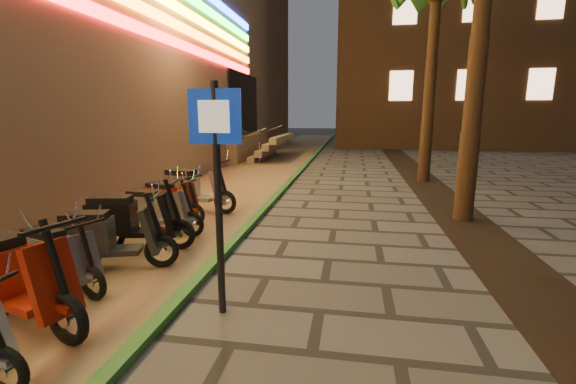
% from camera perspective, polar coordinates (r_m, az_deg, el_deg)
% --- Properties ---
extents(parking_strip, '(3.40, 60.00, 0.01)m').
position_cam_1_polar(parking_strip, '(12.51, -8.12, 0.84)').
color(parking_strip, '#8C7251').
rests_on(parking_strip, ground).
extents(green_curb, '(0.18, 60.00, 0.10)m').
position_cam_1_polar(green_curb, '(12.10, -0.42, 0.81)').
color(green_curb, '#2B722A').
rests_on(green_curb, ground).
extents(planting_strip, '(1.20, 40.00, 0.02)m').
position_cam_1_polar(planting_strip, '(7.50, 28.26, -7.73)').
color(planting_strip, black).
rests_on(planting_strip, ground).
extents(pedestrian_sign, '(0.58, 0.10, 2.65)m').
position_cam_1_polar(pedestrian_sign, '(4.29, -10.48, 3.40)').
color(pedestrian_sign, black).
rests_on(pedestrian_sign, ground).
extents(scooter_6, '(1.85, 0.94, 1.31)m').
position_cam_1_polar(scooter_6, '(5.23, -35.84, -10.18)').
color(scooter_6, black).
rests_on(scooter_6, ground).
extents(scooter_7, '(1.46, 0.78, 1.04)m').
position_cam_1_polar(scooter_7, '(6.00, -31.08, -8.21)').
color(scooter_7, black).
rests_on(scooter_7, ground).
extents(scooter_8, '(1.65, 0.87, 1.17)m').
position_cam_1_polar(scooter_8, '(6.33, -25.43, -6.11)').
color(scooter_8, black).
rests_on(scooter_8, ground).
extents(scooter_9, '(1.77, 0.81, 1.24)m').
position_cam_1_polar(scooter_9, '(7.06, -22.56, -3.86)').
color(scooter_9, black).
rests_on(scooter_9, ground).
extents(scooter_10, '(1.57, 0.55, 1.11)m').
position_cam_1_polar(scooter_10, '(7.85, -18.98, -2.53)').
color(scooter_10, black).
rests_on(scooter_10, ground).
extents(scooter_11, '(1.51, 0.80, 1.07)m').
position_cam_1_polar(scooter_11, '(8.72, -17.27, -1.16)').
color(scooter_11, black).
rests_on(scooter_11, ground).
extents(scooter_12, '(1.84, 0.75, 1.29)m').
position_cam_1_polar(scooter_12, '(9.44, -14.05, 0.54)').
color(scooter_12, black).
rests_on(scooter_12, ground).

